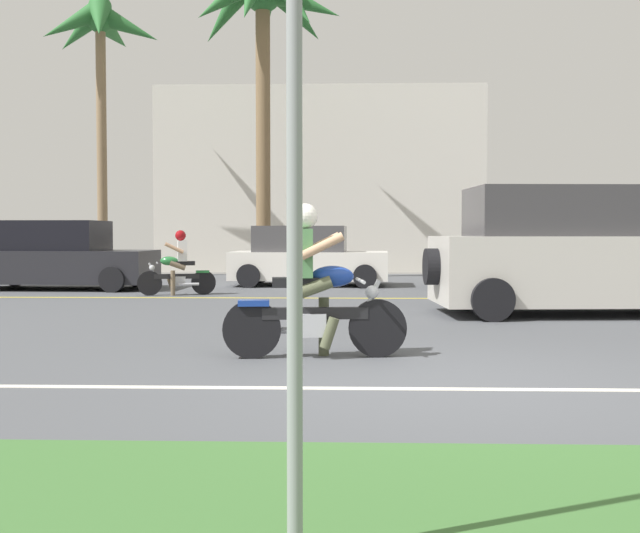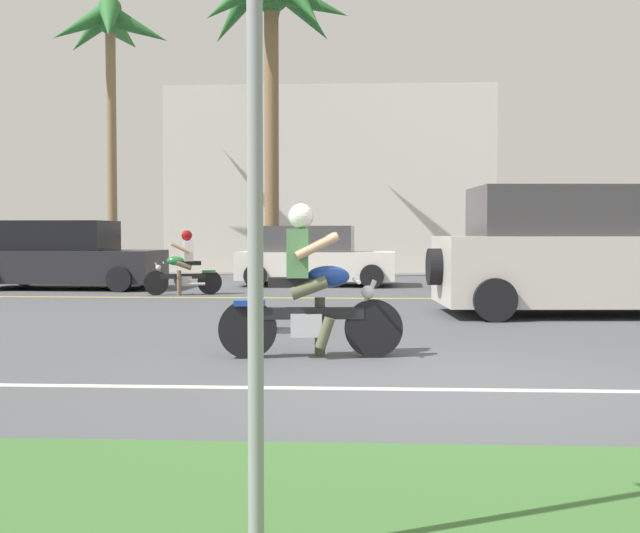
% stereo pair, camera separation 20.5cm
% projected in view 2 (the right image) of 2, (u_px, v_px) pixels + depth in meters
% --- Properties ---
extents(ground, '(56.00, 30.00, 0.04)m').
position_uv_depth(ground, '(412.00, 339.00, 9.78)').
color(ground, '#4C4F54').
extents(lane_line_near, '(50.40, 0.12, 0.01)m').
position_uv_depth(lane_line_near, '(438.00, 389.00, 6.49)').
color(lane_line_near, silver).
rests_on(lane_line_near, ground).
extents(lane_line_far, '(50.40, 0.12, 0.01)m').
position_uv_depth(lane_line_far, '(394.00, 298.00, 15.56)').
color(lane_line_far, yellow).
rests_on(lane_line_far, ground).
extents(motorcyclist, '(1.91, 0.62, 1.60)m').
position_uv_depth(motorcyclist, '(309.00, 293.00, 8.15)').
color(motorcyclist, black).
rests_on(motorcyclist, ground).
extents(suv_nearby, '(4.80, 2.36, 2.01)m').
position_uv_depth(suv_nearby, '(582.00, 253.00, 12.40)').
color(suv_nearby, beige).
rests_on(suv_nearby, ground).
extents(parked_car_0, '(4.26, 2.14, 1.57)m').
position_uv_depth(parked_car_0, '(66.00, 257.00, 18.28)').
color(parked_car_0, '#232328').
rests_on(parked_car_0, ground).
extents(parked_car_1, '(3.89, 2.09, 1.46)m').
position_uv_depth(parked_car_1, '(314.00, 258.00, 19.40)').
color(parked_car_1, white).
rests_on(parked_car_1, ground).
extents(parked_car_2, '(3.88, 2.08, 1.45)m').
position_uv_depth(parked_car_2, '(531.00, 259.00, 18.53)').
color(parked_car_2, '#232328').
rests_on(parked_car_2, ground).
extents(palm_tree_0, '(3.51, 3.56, 8.08)m').
position_uv_depth(palm_tree_0, '(109.00, 43.00, 22.99)').
color(palm_tree_0, '#846B4C').
rests_on(palm_tree_0, ground).
extents(palm_tree_2, '(4.44, 4.48, 8.81)m').
position_uv_depth(palm_tree_2, '(274.00, 15.00, 21.78)').
color(palm_tree_2, brown).
rests_on(palm_tree_2, ground).
extents(motorcyclist_distant, '(1.58, 0.61, 1.35)m').
position_uv_depth(motorcyclist_distant, '(184.00, 268.00, 16.45)').
color(motorcyclist_distant, black).
rests_on(motorcyclist_distant, ground).
extents(street_sign, '(0.62, 0.06, 2.86)m').
position_uv_depth(street_sign, '(255.00, 115.00, 2.91)').
color(street_sign, gray).
rests_on(street_sign, ground).
extents(building_far, '(10.90, 4.00, 6.14)m').
position_uv_depth(building_far, '(331.00, 182.00, 27.70)').
color(building_far, beige).
rests_on(building_far, ground).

